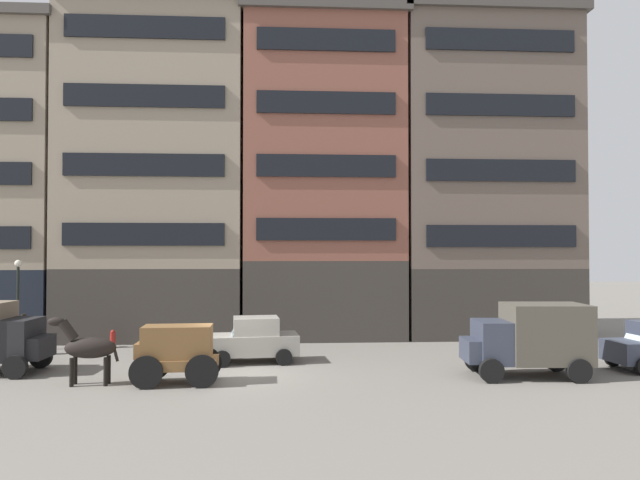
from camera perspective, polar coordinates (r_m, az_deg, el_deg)
The scene contains 11 objects.
ground_plane at distance 20.99m, azimuth -8.40°, elevation -13.56°, with size 120.00×120.00×0.00m, color slate.
building_center_left at distance 31.25m, azimuth -16.24°, elevation 6.87°, with size 9.69×6.06×17.63m.
building_center_right at distance 30.49m, azimuth 0.30°, elevation 6.52°, with size 8.71×6.06×17.09m.
building_far_right at distance 32.28m, azimuth 16.21°, elevation 6.37°, with size 9.61×6.06×17.35m.
cargo_wagon at distance 19.94m, azimuth -14.53°, elevation -10.85°, with size 2.96×1.62×1.98m.
draft_horse at distance 20.68m, azimuth -22.70°, elevation -10.09°, with size 2.35×0.67×2.30m.
delivery_truck_far at distance 21.66m, azimuth 20.66°, elevation -9.29°, with size 4.44×2.34×2.62m.
sedan_light at distance 23.15m, azimuth -6.86°, elevation -10.10°, with size 3.85×2.18×1.83m.
pedestrian_officer at distance 27.67m, azimuth -28.07°, elevation -8.36°, with size 0.47×0.47×1.79m.
streetlamp_curbside at distance 28.93m, azimuth -28.52°, elevation -4.67°, with size 0.32×0.32×4.12m.
fire_hydrant_curbside at distance 28.17m, azimuth -20.44°, elevation -9.43°, with size 0.24×0.24×0.83m.
Camera 1 is at (1.80, -20.42, 4.51)m, focal length 31.28 mm.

